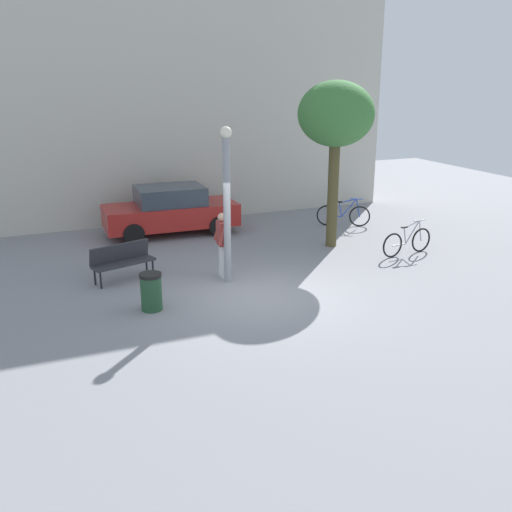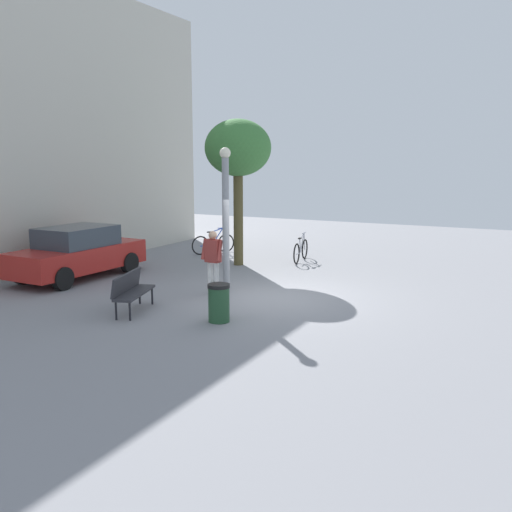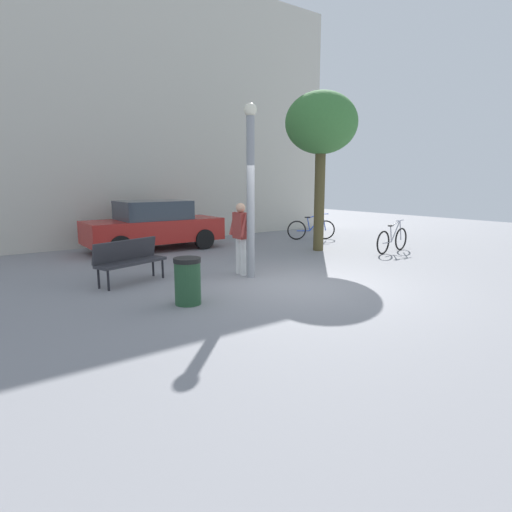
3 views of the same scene
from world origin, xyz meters
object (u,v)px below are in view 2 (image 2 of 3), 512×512
at_px(person_by_lamppost, 213,258).
at_px(parked_car_red, 78,253).
at_px(plaza_tree, 238,150).
at_px(trash_bin, 219,303).
at_px(lamppost, 226,216).
at_px(bicycle_blue, 214,244).
at_px(park_bench, 131,289).
at_px(bicycle_silver, 301,250).

height_order(person_by_lamppost, parked_car_red, person_by_lamppost).
xyz_separation_m(plaza_tree, trash_bin, (-6.11, -2.89, -3.38)).
xyz_separation_m(parked_car_red, trash_bin, (-2.02, -6.09, -0.35)).
bearing_deg(lamppost, plaza_tree, 24.73).
xyz_separation_m(bicycle_blue, parked_car_red, (-5.66, 1.26, 0.39)).
relative_size(park_bench, bicycle_blue, 1.05).
xyz_separation_m(park_bench, bicycle_silver, (7.90, -0.95, -0.16)).
relative_size(lamppost, parked_car_red, 0.90).
bearing_deg(bicycle_silver, park_bench, 173.12).
xyz_separation_m(person_by_lamppost, park_bench, (-2.39, 0.76, -0.42)).
distance_m(park_bench, parked_car_red, 4.47).
xyz_separation_m(person_by_lamppost, bicycle_blue, (5.52, 3.36, -0.58)).
relative_size(lamppost, plaza_tree, 0.79).
height_order(plaza_tree, bicycle_blue, plaza_tree).
height_order(park_bench, parked_car_red, parked_car_red).
bearing_deg(trash_bin, park_bench, 95.88).
height_order(lamppost, bicycle_blue, lamppost).
bearing_deg(plaza_tree, lamppost, -155.27).
distance_m(lamppost, bicycle_blue, 6.90).
distance_m(person_by_lamppost, plaza_tree, 5.07).
bearing_deg(park_bench, parked_car_red, 59.76).
height_order(parked_car_red, trash_bin, parked_car_red).
relative_size(lamppost, park_bench, 2.28).
relative_size(person_by_lamppost, parked_car_red, 0.39).
bearing_deg(plaza_tree, trash_bin, -154.71).
height_order(person_by_lamppost, plaza_tree, plaza_tree).
xyz_separation_m(lamppost, plaza_tree, (3.95, 1.82, 1.72)).
relative_size(plaza_tree, parked_car_red, 1.14).
bearing_deg(park_bench, plaza_tree, 5.94).
relative_size(parked_car_red, trash_bin, 5.05).
bearing_deg(bicycle_blue, bicycle_silver, -90.14).
relative_size(lamppost, person_by_lamppost, 2.28).
bearing_deg(person_by_lamppost, parked_car_red, 91.72).
xyz_separation_m(person_by_lamppost, plaza_tree, (3.95, 1.42, 2.84)).
relative_size(lamppost, bicycle_blue, 2.39).
bearing_deg(trash_bin, lamppost, 26.30).
relative_size(person_by_lamppost, plaza_tree, 0.35).
height_order(person_by_lamppost, trash_bin, person_by_lamppost).
bearing_deg(person_by_lamppost, bicycle_silver, -2.01).
height_order(person_by_lamppost, park_bench, person_by_lamppost).
relative_size(bicycle_silver, trash_bin, 2.15).
height_order(bicycle_silver, parked_car_red, parked_car_red).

